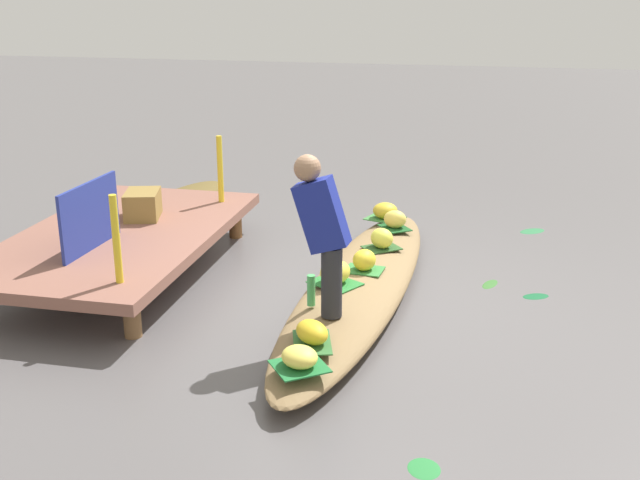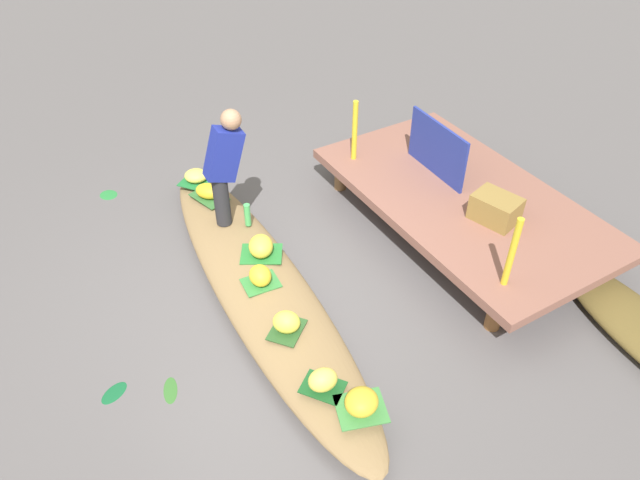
% 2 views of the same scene
% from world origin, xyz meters
% --- Properties ---
extents(canal_water, '(40.00, 40.00, 0.00)m').
position_xyz_m(canal_water, '(0.00, 0.00, 0.00)').
color(canal_water, '#5A5758').
rests_on(canal_water, ground).
extents(dock_platform, '(3.20, 1.80, 0.42)m').
position_xyz_m(dock_platform, '(0.14, 2.33, 0.36)').
color(dock_platform, '#885849').
rests_on(dock_platform, ground).
extents(vendor_boat, '(4.39, 1.09, 0.24)m').
position_xyz_m(vendor_boat, '(0.00, 0.00, 0.12)').
color(vendor_boat, olive).
rests_on(vendor_boat, ground).
extents(leaf_mat_0, '(0.47, 0.37, 0.01)m').
position_xyz_m(leaf_mat_0, '(-1.43, 0.10, 0.25)').
color(leaf_mat_0, '#336A33').
rests_on(leaf_mat_0, vendor_boat).
extents(banana_bunch_0, '(0.35, 0.35, 0.16)m').
position_xyz_m(banana_bunch_0, '(-1.43, 0.10, 0.32)').
color(banana_bunch_0, yellow).
rests_on(banana_bunch_0, vendor_boat).
extents(leaf_mat_1, '(0.40, 0.39, 0.01)m').
position_xyz_m(leaf_mat_1, '(1.36, -0.13, 0.25)').
color(leaf_mat_1, '#195122').
rests_on(leaf_mat_1, vendor_boat).
extents(banana_bunch_1, '(0.21, 0.25, 0.19)m').
position_xyz_m(banana_bunch_1, '(1.36, -0.13, 0.34)').
color(banana_bunch_1, '#F4D756').
rests_on(banana_bunch_1, vendor_boat).
extents(leaf_mat_2, '(0.40, 0.41, 0.01)m').
position_xyz_m(leaf_mat_2, '(0.70, -0.09, 0.25)').
color(leaf_mat_2, '#2B5526').
rests_on(leaf_mat_2, vendor_boat).
extents(banana_bunch_2, '(0.30, 0.31, 0.19)m').
position_xyz_m(banana_bunch_2, '(0.70, -0.09, 0.34)').
color(banana_bunch_2, '#E9E74A').
rests_on(banana_bunch_2, vendor_boat).
extents(leaf_mat_3, '(0.47, 0.50, 0.01)m').
position_xyz_m(leaf_mat_3, '(-0.28, 0.16, 0.25)').
color(leaf_mat_3, '#287832').
rests_on(leaf_mat_3, vendor_boat).
extents(banana_bunch_3, '(0.36, 0.34, 0.20)m').
position_xyz_m(banana_bunch_3, '(-0.28, 0.16, 0.34)').
color(banana_bunch_3, yellow).
rests_on(banana_bunch_3, vendor_boat).
extents(leaf_mat_4, '(0.46, 0.46, 0.01)m').
position_xyz_m(leaf_mat_4, '(-1.80, 0.10, 0.25)').
color(leaf_mat_4, '#1F7035').
rests_on(leaf_mat_4, vendor_boat).
extents(banana_bunch_4, '(0.34, 0.34, 0.14)m').
position_xyz_m(banana_bunch_4, '(-1.80, 0.10, 0.31)').
color(banana_bunch_4, '#F5DF58').
rests_on(banana_bunch_4, vendor_boat).
extents(leaf_mat_5, '(0.29, 0.35, 0.01)m').
position_xyz_m(leaf_mat_5, '(0.08, -0.03, 0.25)').
color(leaf_mat_5, '#36823C').
rests_on(leaf_mat_5, vendor_boat).
extents(banana_bunch_5, '(0.26, 0.23, 0.19)m').
position_xyz_m(banana_bunch_5, '(0.08, -0.03, 0.34)').
color(banana_bunch_5, yellow).
rests_on(banana_bunch_5, vendor_boat).
extents(leaf_mat_6, '(0.42, 0.45, 0.01)m').
position_xyz_m(leaf_mat_6, '(1.68, 0.01, 0.25)').
color(leaf_mat_6, '#3E843F').
rests_on(leaf_mat_6, vendor_boat).
extents(banana_bunch_6, '(0.31, 0.32, 0.17)m').
position_xyz_m(banana_bunch_6, '(1.68, 0.01, 0.33)').
color(banana_bunch_6, gold).
rests_on(banana_bunch_6, vendor_boat).
extents(vendor_person, '(0.21, 0.43, 1.24)m').
position_xyz_m(vendor_person, '(-0.93, 0.13, 0.94)').
color(vendor_person, '#28282D').
rests_on(vendor_person, vendor_boat).
extents(water_bottle, '(0.07, 0.07, 0.25)m').
position_xyz_m(water_bottle, '(-0.77, 0.25, 0.37)').
color(water_bottle, '#49B75D').
rests_on(water_bottle, vendor_boat).
extents(market_banner, '(0.93, 0.07, 0.60)m').
position_xyz_m(market_banner, '(-0.36, 2.33, 0.72)').
color(market_banner, navy).
rests_on(market_banner, dock_platform).
extents(railing_post_west, '(0.06, 0.06, 0.71)m').
position_xyz_m(railing_post_west, '(-1.06, 1.73, 0.77)').
color(railing_post_west, yellow).
rests_on(railing_post_west, dock_platform).
extents(railing_post_east, '(0.06, 0.06, 0.71)m').
position_xyz_m(railing_post_east, '(1.34, 1.73, 0.77)').
color(railing_post_east, yellow).
rests_on(railing_post_east, dock_platform).
extents(produce_crate, '(0.51, 0.43, 0.27)m').
position_xyz_m(produce_crate, '(0.61, 2.30, 0.55)').
color(produce_crate, olive).
rests_on(produce_crate, dock_platform).
extents(drifting_plant_0, '(0.27, 0.25, 0.01)m').
position_xyz_m(drifting_plant_0, '(-2.41, -0.79, 0.00)').
color(drifting_plant_0, '#277D38').
rests_on(drifting_plant_0, ground).
extents(drifting_plant_1, '(0.29, 0.19, 0.01)m').
position_xyz_m(drifting_plant_1, '(0.60, -1.13, 0.00)').
color(drifting_plant_1, '#33692B').
rests_on(drifting_plant_1, ground).
extents(drifting_plant_3, '(0.24, 0.28, 0.01)m').
position_xyz_m(drifting_plant_3, '(0.39, -1.53, 0.00)').
color(drifting_plant_3, '#14592F').
rests_on(drifting_plant_3, ground).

